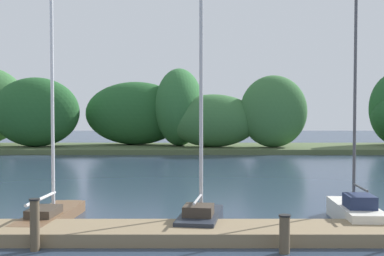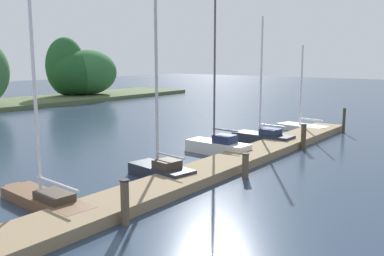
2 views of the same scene
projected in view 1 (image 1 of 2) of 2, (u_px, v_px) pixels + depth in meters
dock_pier at (276, 232)px, 13.45m from camera, size 25.68×1.80×0.35m
far_shore at (201, 116)px, 42.31m from camera, size 59.06×8.00×7.27m
sailboat_1 at (49, 212)px, 15.35m from camera, size 1.34×4.27×6.99m
sailboat_2 at (198, 214)px, 14.67m from camera, size 1.49×3.05×6.74m
sailboat_3 at (353, 209)px, 15.26m from camera, size 1.19×3.40×8.16m
mooring_piling_1 at (32, 225)px, 12.29m from camera, size 0.27×0.27×1.29m
mooring_piling_2 at (282, 234)px, 12.10m from camera, size 0.29×0.29×0.94m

